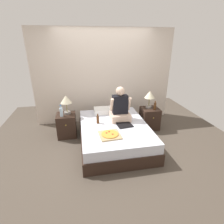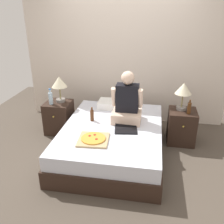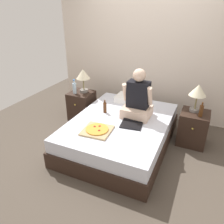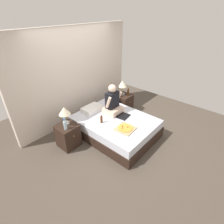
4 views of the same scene
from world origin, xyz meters
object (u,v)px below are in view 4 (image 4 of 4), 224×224
at_px(nightstand_right, 124,103).
at_px(beer_bottle, 128,92).
at_px(water_bottle, 65,125).
at_px(beer_bottle_on_bed, 101,119).
at_px(person_seated, 113,103).
at_px(bed, 115,126).
at_px(laptop, 122,115).
at_px(lamp_on_left_nightstand, 64,112).
at_px(nightstand_left, 68,136).
at_px(lamp_on_right_nightstand, 122,85).
at_px(pizza_box, 125,128).

height_order(nightstand_right, beer_bottle, beer_bottle).
xyz_separation_m(water_bottle, beer_bottle_on_bed, (0.80, -0.31, -0.12)).
height_order(beer_bottle, person_seated, person_seated).
relative_size(bed, laptop, 4.39).
height_order(lamp_on_left_nightstand, water_bottle, lamp_on_left_nightstand).
relative_size(lamp_on_left_nightstand, person_seated, 0.58).
relative_size(lamp_on_left_nightstand, beer_bottle_on_bed, 2.05).
height_order(nightstand_left, person_seated, person_seated).
bearing_deg(person_seated, water_bottle, 170.99).
xyz_separation_m(water_bottle, beer_bottle, (2.27, -0.01, -0.02)).
bearing_deg(beer_bottle, lamp_on_right_nightstand, 123.69).
height_order(water_bottle, person_seated, person_seated).
height_order(nightstand_right, pizza_box, nightstand_right).
distance_m(lamp_on_left_nightstand, nightstand_right, 2.17).
bearing_deg(bed, pizza_box, -111.27).
xyz_separation_m(beer_bottle, beer_bottle_on_bed, (-1.48, -0.30, -0.10)).
xyz_separation_m(lamp_on_right_nightstand, person_seated, (-0.85, -0.35, -0.14)).
relative_size(water_bottle, beer_bottle, 1.20).
xyz_separation_m(lamp_on_left_nightstand, beer_bottle_on_bed, (0.68, -0.45, -0.33)).
bearing_deg(bed, lamp_on_left_nightstand, 150.08).
xyz_separation_m(nightstand_right, beer_bottle_on_bed, (-1.41, -0.40, 0.27)).
distance_m(bed, laptop, 0.33).
height_order(bed, nightstand_right, nightstand_right).
distance_m(nightstand_left, person_seated, 1.37).
bearing_deg(beer_bottle_on_bed, beer_bottle, 11.64).
bearing_deg(nightstand_right, lamp_on_right_nightstand, 120.93).
bearing_deg(pizza_box, laptop, 46.71).
bearing_deg(laptop, pizza_box, -133.29).
xyz_separation_m(nightstand_right, person_seated, (-0.88, -0.30, 0.47)).
distance_m(bed, pizza_box, 0.56).
bearing_deg(beer_bottle_on_bed, nightstand_left, 150.58).
height_order(bed, person_seated, person_seated).
xyz_separation_m(beer_bottle, laptop, (-0.92, -0.49, -0.17)).
bearing_deg(beer_bottle, beer_bottle_on_bed, -168.36).
bearing_deg(nightstand_left, person_seated, -13.55).
bearing_deg(laptop, lamp_on_right_nightstand, 37.75).
bearing_deg(lamp_on_right_nightstand, water_bottle, -176.31).
bearing_deg(lamp_on_left_nightstand, pizza_box, -51.23).
relative_size(laptop, pizza_box, 1.06).
relative_size(bed, nightstand_right, 3.56).
height_order(person_seated, pizza_box, person_seated).
distance_m(beer_bottle, beer_bottle_on_bed, 1.51).
relative_size(bed, beer_bottle, 8.66).
bearing_deg(bed, person_seated, 52.05).
xyz_separation_m(bed, laptop, (0.21, -0.05, 0.25)).
xyz_separation_m(beer_bottle, pizza_box, (-1.31, -0.90, -0.18)).
bearing_deg(pizza_box, nightstand_left, 131.46).
xyz_separation_m(nightstand_left, lamp_on_right_nightstand, (2.09, 0.05, 0.61)).
bearing_deg(pizza_box, water_bottle, 136.64).
relative_size(bed, nightstand_left, 3.56).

